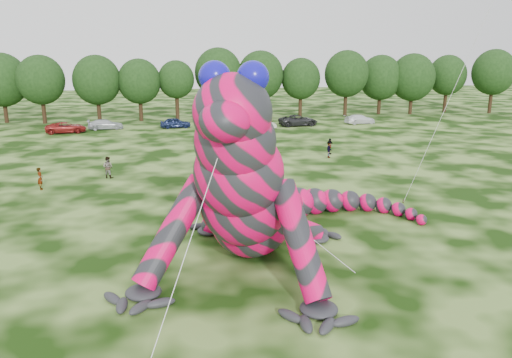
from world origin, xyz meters
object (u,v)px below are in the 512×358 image
object	(u,v)px
inflatable_gecko	(256,158)
car_2	(66,127)
tree_7	(97,89)
tree_9	(177,90)
tree_5	(3,88)
tree_16	(447,84)
car_5	(262,124)
spectator_0	(40,179)
tree_17	(493,81)
car_6	(298,120)
tree_11	(260,84)
car_7	(360,119)
tree_8	(140,90)
tree_15	(412,84)
spectator_2	(329,149)
spectator_1	(108,167)
tree_12	(301,88)
tree_10	(219,83)
car_3	(106,124)
tree_6	(42,90)
tree_13	(346,83)
spectator_3	(330,146)
car_4	(175,123)
tree_14	(380,85)

from	to	relation	value
inflatable_gecko	car_2	xyz separation A→B (m)	(-16.90, 41.29, -4.15)
tree_7	tree_9	distance (m)	11.17
tree_5	tree_16	xyz separation A→B (m)	(68.57, 0.94, -0.21)
car_5	spectator_0	xyz separation A→B (m)	(-21.56, -26.19, 0.21)
tree_17	car_6	size ratio (longest dim) A/B	1.93
tree_11	car_7	xyz separation A→B (m)	(12.45, -9.67, -4.39)
tree_8	tree_15	xyz separation A→B (m)	(42.69, 0.79, 0.35)
car_2	spectator_2	world-z (taller)	spectator_2
tree_9	car_6	size ratio (longest dim) A/B	1.63
inflatable_gecko	tree_7	world-z (taller)	inflatable_gecko
car_7	spectator_1	world-z (taller)	spectator_1
tree_12	spectator_0	distance (m)	48.25
tree_9	tree_10	bearing A→B (deg)	11.02
tree_16	car_3	distance (m)	54.95
car_6	car_5	bearing A→B (deg)	104.33
tree_6	spectator_2	xyz separation A→B (m)	(32.35, -29.48, -3.92)
tree_7	tree_15	world-z (taller)	tree_15
spectator_2	inflatable_gecko	bearing A→B (deg)	-173.71
tree_7	tree_13	size ratio (longest dim) A/B	0.94
car_2	tree_10	bearing A→B (deg)	-69.59
tree_8	tree_7	bearing A→B (deg)	-178.22
tree_9	car_2	world-z (taller)	tree_9
spectator_3	car_5	bearing A→B (deg)	48.43
tree_10	tree_16	size ratio (longest dim) A/B	1.12
tree_8	car_2	bearing A→B (deg)	-132.16
car_4	car_5	size ratio (longest dim) A/B	1.06
tree_12	spectator_2	world-z (taller)	tree_12
tree_7	tree_16	xyz separation A→B (m)	(55.53, 2.57, -0.05)
spectator_0	tree_10	bearing A→B (deg)	-37.61
tree_6	tree_17	xyz separation A→B (m)	(69.51, -0.02, 0.40)
inflatable_gecko	tree_8	world-z (taller)	inflatable_gecko
tree_15	spectator_3	bearing A→B (deg)	-128.65
tree_7	tree_10	distance (m)	17.58
tree_5	spectator_0	size ratio (longest dim) A/B	5.87
tree_16	spectator_0	distance (m)	67.97
tree_17	car_5	size ratio (longest dim) A/B	2.71
tree_16	spectator_2	distance (m)	44.60
tree_6	tree_8	xyz separation A→B (m)	(13.34, 0.30, -0.27)
tree_9	tree_16	bearing A→B (deg)	2.61
car_3	tree_6	bearing A→B (deg)	46.80
tree_8	tree_17	bearing A→B (deg)	-0.33
car_5	tree_13	bearing A→B (deg)	-55.07
inflatable_gecko	spectator_1	xyz separation A→B (m)	(-9.19, 16.78, -3.95)
tree_9	tree_15	world-z (taller)	tree_15
tree_13	car_4	world-z (taller)	tree_13
tree_5	spectator_2	world-z (taller)	tree_5
tree_8	tree_17	distance (m)	56.17
car_2	car_5	world-z (taller)	car_2
inflatable_gecko	car_5	size ratio (longest dim) A/B	5.08
tree_14	car_3	xyz separation A→B (m)	(-41.91, -9.25, -4.05)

